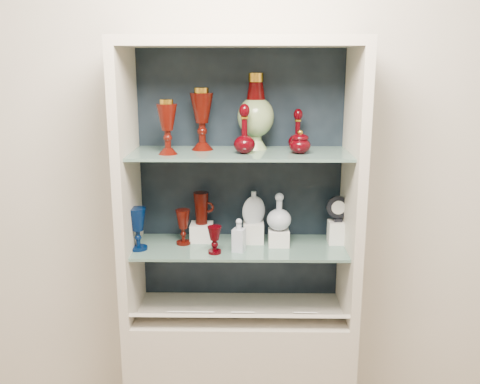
{
  "coord_description": "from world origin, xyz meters",
  "views": [
    {
      "loc": [
        0.03,
        -0.68,
        1.85
      ],
      "look_at": [
        0.0,
        1.53,
        1.3
      ],
      "focal_mm": 40.0,
      "sensor_mm": 36.0,
      "label": 1
    }
  ],
  "objects_px": {
    "ruby_decanter_b": "(298,128)",
    "ruby_pitcher": "(201,208)",
    "ruby_goblet_small": "(215,240)",
    "clear_square_bottle": "(239,235)",
    "cameo_medallion": "(338,208)",
    "ruby_decanter_a": "(244,126)",
    "pedestal_lamp_left": "(167,127)",
    "ruby_goblet_tall": "(183,227)",
    "enamel_urn": "(256,111)",
    "clear_round_decanter": "(279,213)",
    "cobalt_goblet": "(138,229)",
    "lidded_bowl": "(300,141)",
    "flat_flask": "(254,207)",
    "pedestal_lamp_right": "(202,119)"
  },
  "relations": [
    {
      "from": "clear_round_decanter",
      "to": "flat_flask",
      "type": "bearing_deg",
      "value": 159.52
    },
    {
      "from": "ruby_goblet_tall",
      "to": "ruby_pitcher",
      "type": "xyz_separation_m",
      "value": [
        0.08,
        0.05,
        0.07
      ]
    },
    {
      "from": "cobalt_goblet",
      "to": "cameo_medallion",
      "type": "distance_m",
      "value": 0.88
    },
    {
      "from": "lidded_bowl",
      "to": "cobalt_goblet",
      "type": "bearing_deg",
      "value": -178.62
    },
    {
      "from": "cameo_medallion",
      "to": "clear_round_decanter",
      "type": "bearing_deg",
      "value": -175.64
    },
    {
      "from": "ruby_decanter_b",
      "to": "clear_round_decanter",
      "type": "height_order",
      "value": "ruby_decanter_b"
    },
    {
      "from": "ruby_decanter_a",
      "to": "clear_round_decanter",
      "type": "bearing_deg",
      "value": 18.4
    },
    {
      "from": "ruby_decanter_b",
      "to": "ruby_goblet_small",
      "type": "distance_m",
      "value": 0.6
    },
    {
      "from": "ruby_goblet_small",
      "to": "ruby_pitcher",
      "type": "distance_m",
      "value": 0.2
    },
    {
      "from": "ruby_decanter_a",
      "to": "ruby_goblet_tall",
      "type": "distance_m",
      "value": 0.53
    },
    {
      "from": "pedestal_lamp_left",
      "to": "lidded_bowl",
      "type": "xyz_separation_m",
      "value": [
        0.55,
        0.02,
        -0.06
      ]
    },
    {
      "from": "ruby_goblet_tall",
      "to": "flat_flask",
      "type": "distance_m",
      "value": 0.33
    },
    {
      "from": "ruby_pitcher",
      "to": "flat_flask",
      "type": "xyz_separation_m",
      "value": [
        0.24,
        -0.02,
        0.01
      ]
    },
    {
      "from": "ruby_decanter_b",
      "to": "ruby_pitcher",
      "type": "bearing_deg",
      "value": 179.32
    },
    {
      "from": "lidded_bowl",
      "to": "ruby_goblet_small",
      "type": "distance_m",
      "value": 0.55
    },
    {
      "from": "flat_flask",
      "to": "cameo_medallion",
      "type": "relative_size",
      "value": 1.25
    },
    {
      "from": "pedestal_lamp_right",
      "to": "ruby_decanter_b",
      "type": "height_order",
      "value": "pedestal_lamp_right"
    },
    {
      "from": "pedestal_lamp_right",
      "to": "ruby_goblet_tall",
      "type": "relative_size",
      "value": 1.68
    },
    {
      "from": "clear_round_decanter",
      "to": "lidded_bowl",
      "type": "bearing_deg",
      "value": -30.93
    },
    {
      "from": "ruby_goblet_tall",
      "to": "ruby_goblet_small",
      "type": "distance_m",
      "value": 0.19
    },
    {
      "from": "ruby_decanter_a",
      "to": "clear_square_bottle",
      "type": "xyz_separation_m",
      "value": [
        -0.02,
        -0.03,
        -0.46
      ]
    },
    {
      "from": "ruby_goblet_small",
      "to": "clear_square_bottle",
      "type": "distance_m",
      "value": 0.11
    },
    {
      "from": "cameo_medallion",
      "to": "ruby_decanter_b",
      "type": "bearing_deg",
      "value": 170.93
    },
    {
      "from": "enamel_urn",
      "to": "lidded_bowl",
      "type": "distance_m",
      "value": 0.24
    },
    {
      "from": "ruby_goblet_tall",
      "to": "cameo_medallion",
      "type": "relative_size",
      "value": 1.3
    },
    {
      "from": "enamel_urn",
      "to": "clear_round_decanter",
      "type": "bearing_deg",
      "value": -33.6
    },
    {
      "from": "clear_round_decanter",
      "to": "pedestal_lamp_right",
      "type": "bearing_deg",
      "value": 172.27
    },
    {
      "from": "ruby_decanter_b",
      "to": "ruby_goblet_tall",
      "type": "distance_m",
      "value": 0.66
    },
    {
      "from": "lidded_bowl",
      "to": "pedestal_lamp_left",
      "type": "bearing_deg",
      "value": -177.69
    },
    {
      "from": "ruby_decanter_b",
      "to": "ruby_goblet_small",
      "type": "xyz_separation_m",
      "value": [
        -0.35,
        -0.16,
        -0.45
      ]
    },
    {
      "from": "ruby_decanter_a",
      "to": "ruby_goblet_small",
      "type": "relative_size",
      "value": 1.94
    },
    {
      "from": "cobalt_goblet",
      "to": "ruby_goblet_small",
      "type": "xyz_separation_m",
      "value": [
        0.33,
        -0.04,
        -0.03
      ]
    },
    {
      "from": "pedestal_lamp_left",
      "to": "ruby_goblet_tall",
      "type": "relative_size",
      "value": 1.42
    },
    {
      "from": "enamel_urn",
      "to": "clear_square_bottle",
      "type": "relative_size",
      "value": 2.24
    },
    {
      "from": "flat_flask",
      "to": "cameo_medallion",
      "type": "distance_m",
      "value": 0.37
    },
    {
      "from": "ruby_goblet_tall",
      "to": "flat_flask",
      "type": "relative_size",
      "value": 1.04
    },
    {
      "from": "ruby_decanter_a",
      "to": "cameo_medallion",
      "type": "relative_size",
      "value": 1.9
    },
    {
      "from": "ruby_decanter_a",
      "to": "cameo_medallion",
      "type": "distance_m",
      "value": 0.57
    },
    {
      "from": "ruby_pitcher",
      "to": "ruby_goblet_tall",
      "type": "bearing_deg",
      "value": -133.07
    },
    {
      "from": "cameo_medallion",
      "to": "ruby_decanter_a",
      "type": "bearing_deg",
      "value": -171.47
    },
    {
      "from": "pedestal_lamp_right",
      "to": "cobalt_goblet",
      "type": "bearing_deg",
      "value": -158.49
    },
    {
      "from": "enamel_urn",
      "to": "ruby_decanter_a",
      "type": "bearing_deg",
      "value": -111.68
    },
    {
      "from": "ruby_goblet_small",
      "to": "cameo_medallion",
      "type": "bearing_deg",
      "value": 14.52
    },
    {
      "from": "enamel_urn",
      "to": "clear_round_decanter",
      "type": "height_order",
      "value": "enamel_urn"
    },
    {
      "from": "ruby_goblet_tall",
      "to": "ruby_pitcher",
      "type": "bearing_deg",
      "value": 31.91
    },
    {
      "from": "ruby_pitcher",
      "to": "cobalt_goblet",
      "type": "bearing_deg",
      "value": -140.27
    },
    {
      "from": "pedestal_lamp_right",
      "to": "clear_square_bottle",
      "type": "distance_m",
      "value": 0.52
    },
    {
      "from": "ruby_decanter_b",
      "to": "lidded_bowl",
      "type": "height_order",
      "value": "ruby_decanter_b"
    },
    {
      "from": "enamel_urn",
      "to": "ruby_goblet_tall",
      "type": "relative_size",
      "value": 2.07
    },
    {
      "from": "ruby_goblet_tall",
      "to": "ruby_pitcher",
      "type": "relative_size",
      "value": 1.09
    }
  ]
}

